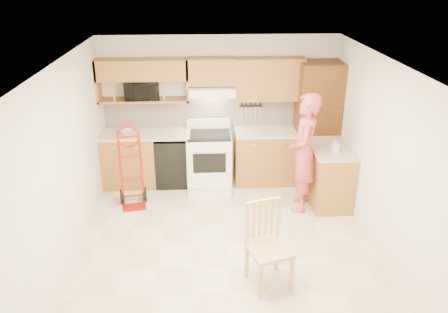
{
  "coord_description": "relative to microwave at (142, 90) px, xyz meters",
  "views": [
    {
      "loc": [
        -0.29,
        -5.18,
        3.55
      ],
      "look_at": [
        0.0,
        0.5,
        1.1
      ],
      "focal_mm": 35.95,
      "sensor_mm": 36.0,
      "label": 1
    }
  ],
  "objects": [
    {
      "name": "soap_bottle",
      "position": [
        2.98,
        -1.13,
        -0.61
      ],
      "size": [
        0.1,
        0.1,
        0.2
      ],
      "primitive_type": "imported",
      "rotation": [
        0.0,
        0.0,
        0.09
      ],
      "color": "white",
      "rests_on": "countertop_return"
    },
    {
      "name": "upper_shelf_mw",
      "position": [
        0.03,
        0.0,
        -0.18
      ],
      "size": [
        1.5,
        0.33,
        0.04
      ],
      "primitive_type": "cube",
      "color": "brown",
      "rests_on": "wall_back"
    },
    {
      "name": "wall_right",
      "position": [
        3.29,
        -2.08,
        -0.4
      ],
      "size": [
        0.02,
        4.5,
        2.5
      ],
      "primitive_type": "cube",
      "color": "beige",
      "rests_on": "ground"
    },
    {
      "name": "range",
      "position": [
        1.09,
        -0.29,
        -1.1
      ],
      "size": [
        0.75,
        0.98,
        1.1
      ],
      "primitive_type": null,
      "color": "white",
      "rests_on": "ground"
    },
    {
      "name": "floor",
      "position": [
        1.28,
        -2.08,
        -1.66
      ],
      "size": [
        4.0,
        4.5,
        0.02
      ],
      "primitive_type": "cube",
      "color": "beige",
      "rests_on": "ground"
    },
    {
      "name": "upper_cab_right",
      "position": [
        2.11,
        0.0,
        0.15
      ],
      "size": [
        1.14,
        0.33,
        0.7
      ],
      "primitive_type": "cube",
      "color": "brown",
      "rests_on": "wall_back"
    },
    {
      "name": "lower_cab_right",
      "position": [
        2.11,
        -0.14,
        -1.2
      ],
      "size": [
        1.14,
        0.6,
        0.9
      ],
      "primitive_type": "cube",
      "color": "brown",
      "rests_on": "ground"
    },
    {
      "name": "person",
      "position": [
        2.51,
        -1.11,
        -0.72
      ],
      "size": [
        0.59,
        0.76,
        1.85
      ],
      "primitive_type": "imported",
      "rotation": [
        0.0,
        0.0,
        -1.8
      ],
      "color": "#BE474E",
      "rests_on": "ground"
    },
    {
      "name": "ceiling",
      "position": [
        1.28,
        -2.08,
        0.86
      ],
      "size": [
        4.0,
        4.5,
        0.02
      ],
      "primitive_type": "cube",
      "color": "white",
      "rests_on": "ground"
    },
    {
      "name": "bowl",
      "position": [
        -0.28,
        -0.14,
        -0.68
      ],
      "size": [
        0.27,
        0.27,
        0.06
      ],
      "primitive_type": "imported",
      "rotation": [
        0.0,
        0.0,
        0.19
      ],
      "color": "white",
      "rests_on": "countertop_left"
    },
    {
      "name": "hand_truck",
      "position": [
        -0.13,
        -0.92,
        -1.04
      ],
      "size": [
        0.54,
        0.51,
        1.21
      ],
      "primitive_type": null,
      "rotation": [
        0.0,
        0.0,
        0.17
      ],
      "color": "#9D140C",
      "rests_on": "ground"
    },
    {
      "name": "cab_return_right",
      "position": [
        2.98,
        -0.94,
        -1.2
      ],
      "size": [
        0.6,
        1.0,
        0.9
      ],
      "primitive_type": "cube",
      "color": "brown",
      "rests_on": "ground"
    },
    {
      "name": "countertop_right",
      "position": [
        2.11,
        -0.13,
        -0.73
      ],
      "size": [
        1.14,
        0.63,
        0.04
      ],
      "primitive_type": "cube",
      "color": "beige",
      "rests_on": "lower_cab_right"
    },
    {
      "name": "lower_cab_left",
      "position": [
        -0.27,
        -0.14,
        -1.2
      ],
      "size": [
        0.9,
        0.6,
        0.9
      ],
      "primitive_type": "cube",
      "color": "brown",
      "rests_on": "ground"
    },
    {
      "name": "countertop_left",
      "position": [
        0.03,
        -0.13,
        -0.73
      ],
      "size": [
        1.5,
        0.63,
        0.04
      ],
      "primitive_type": "cube",
      "color": "beige",
      "rests_on": "lower_cab_left"
    },
    {
      "name": "range_hood",
      "position": [
        1.16,
        -0.06,
        -0.02
      ],
      "size": [
        0.76,
        0.46,
        0.14
      ],
      "primitive_type": "cube",
      "color": "white",
      "rests_on": "wall_back"
    },
    {
      "name": "dining_chair",
      "position": [
        1.74,
        -2.93,
        -1.13
      ],
      "size": [
        0.59,
        0.62,
        1.03
      ],
      "primitive_type": null,
      "rotation": [
        0.0,
        0.0,
        0.3
      ],
      "color": "tan",
      "rests_on": "ground"
    },
    {
      "name": "wall_left",
      "position": [
        -0.73,
        -2.08,
        -0.4
      ],
      "size": [
        0.02,
        4.5,
        2.5
      ],
      "primitive_type": "cube",
      "color": "beige",
      "rests_on": "ground"
    },
    {
      "name": "microwave",
      "position": [
        0.0,
        0.0,
        0.0
      ],
      "size": [
        0.6,
        0.44,
        0.31
      ],
      "primitive_type": "imported",
      "rotation": [
        0.0,
        0.0,
        0.1
      ],
      "color": "black",
      "rests_on": "upper_shelf_mw"
    },
    {
      "name": "backsplash",
      "position": [
        1.28,
        0.15,
        -0.45
      ],
      "size": [
        3.92,
        0.03,
        0.55
      ],
      "primitive_type": "cube",
      "color": "beige",
      "rests_on": "wall_back"
    },
    {
      "name": "dishwasher",
      "position": [
        0.48,
        -0.14,
        -1.22
      ],
      "size": [
        0.6,
        0.6,
        0.85
      ],
      "primitive_type": "cube",
      "color": "black",
      "rests_on": "ground"
    },
    {
      "name": "pantry_tall",
      "position": [
        2.93,
        -0.14,
        -0.6
      ],
      "size": [
        0.7,
        0.6,
        2.1
      ],
      "primitive_type": "cube",
      "color": "brown",
      "rests_on": "ground"
    },
    {
      "name": "countertop_return",
      "position": [
        2.98,
        -0.94,
        -0.73
      ],
      "size": [
        0.63,
        1.0,
        0.04
      ],
      "primitive_type": "cube",
      "color": "beige",
      "rests_on": "cab_return_right"
    },
    {
      "name": "upper_cab_center",
      "position": [
        1.16,
        0.0,
        0.29
      ],
      "size": [
        0.76,
        0.33,
        0.44
      ],
      "primitive_type": "cube",
      "color": "brown",
      "rests_on": "wall_back"
    },
    {
      "name": "wall_front",
      "position": [
        1.28,
        -4.34,
        -0.4
      ],
      "size": [
        4.0,
        0.02,
        2.5
      ],
      "primitive_type": "cube",
      "color": "beige",
      "rests_on": "ground"
    },
    {
      "name": "wall_back",
      "position": [
        1.28,
        0.17,
        -0.4
      ],
      "size": [
        4.0,
        0.02,
        2.5
      ],
      "primitive_type": "cube",
      "color": "beige",
      "rests_on": "ground"
    },
    {
      "name": "knife_strip",
      "position": [
        1.83,
        0.12,
        -0.41
      ],
      "size": [
        0.4,
        0.05,
        0.29
      ],
      "primitive_type": null,
      "color": "black",
      "rests_on": "backsplash"
    },
    {
      "name": "upper_cab_left",
      "position": [
        0.03,
        0.0,
        0.33
      ],
      "size": [
        1.5,
        0.33,
        0.34
      ],
      "primitive_type": "cube",
      "color": "brown",
      "rests_on": "wall_back"
    }
  ]
}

